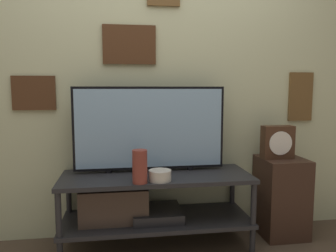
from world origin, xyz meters
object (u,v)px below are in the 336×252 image
television (150,128)px  vase_tall_ceramic (140,167)px  vase_wide_bowl (160,175)px  mantel_clock (277,142)px

television → vase_tall_ceramic: 0.38m
vase_wide_bowl → mantel_clock: 1.00m
television → vase_wide_bowl: television is taller
television → mantel_clock: (1.00, -0.04, -0.12)m
vase_tall_ceramic → television: bearing=72.3°
vase_wide_bowl → vase_tall_ceramic: size_ratio=0.69×
mantel_clock → vase_wide_bowl: bearing=-166.8°
vase_tall_ceramic → vase_wide_bowl: bearing=14.5°
vase_tall_ceramic → mantel_clock: mantel_clock is taller
television → vase_tall_ceramic: (-0.10, -0.30, -0.22)m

